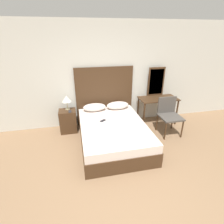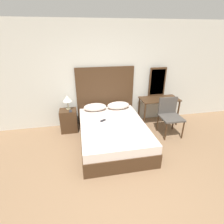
{
  "view_description": "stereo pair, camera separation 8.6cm",
  "coord_description": "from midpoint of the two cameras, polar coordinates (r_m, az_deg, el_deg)",
  "views": [
    {
      "loc": [
        -0.71,
        -1.84,
        2.39
      ],
      "look_at": [
        0.06,
        1.66,
        0.75
      ],
      "focal_mm": 28.0,
      "sensor_mm": 36.0,
      "label": 1
    },
    {
      "loc": [
        -0.62,
        -1.86,
        2.39
      ],
      "look_at": [
        0.06,
        1.66,
        0.75
      ],
      "focal_mm": 28.0,
      "sensor_mm": 36.0,
      "label": 2
    }
  ],
  "objects": [
    {
      "name": "chair",
      "position": [
        4.6,
        17.56,
        -0.37
      ],
      "size": [
        0.51,
        0.52,
        0.92
      ],
      "color": "#4C4742",
      "rests_on": "ground_plane"
    },
    {
      "name": "ground_plane",
      "position": [
        3.09,
        5.26,
        -26.22
      ],
      "size": [
        16.0,
        16.0,
        0.0
      ],
      "primitive_type": "plane",
      "color": "#8C6B4C"
    },
    {
      "name": "pillow_left",
      "position": [
        4.61,
        -6.29,
        1.55
      ],
      "size": [
        0.6,
        0.32,
        0.2
      ],
      "color": "silver",
      "rests_on": "bed"
    },
    {
      "name": "bed",
      "position": [
        4.09,
        -0.29,
        -7.04
      ],
      "size": [
        1.47,
        2.07,
        0.5
      ],
      "color": "#422B19",
      "rests_on": "ground_plane"
    },
    {
      "name": "nightstand",
      "position": [
        4.68,
        -14.61,
        -2.85
      ],
      "size": [
        0.42,
        0.36,
        0.6
      ],
      "color": "#422B19",
      "rests_on": "ground_plane"
    },
    {
      "name": "vanity_mirror",
      "position": [
        5.07,
        13.72,
        9.58
      ],
      "size": [
        0.47,
        0.03,
        0.8
      ],
      "color": "#422B19",
      "rests_on": "vanity_desk"
    },
    {
      "name": "wall_back",
      "position": [
        4.71,
        -4.03,
        11.69
      ],
      "size": [
        10.0,
        0.06,
        2.7
      ],
      "color": "silver",
      "rests_on": "ground_plane"
    },
    {
      "name": "phone_on_nightstand",
      "position": [
        4.47,
        -14.1,
        0.18
      ],
      "size": [
        0.07,
        0.15,
        0.01
      ],
      "color": "#232328",
      "rests_on": "nightstand"
    },
    {
      "name": "phone_on_bed",
      "position": [
        4.1,
        -3.61,
        -2.82
      ],
      "size": [
        0.16,
        0.14,
        0.01
      ],
      "color": "#232328",
      "rests_on": "bed"
    },
    {
      "name": "vanity_desk",
      "position": [
        5.02,
        14.29,
        3.15
      ],
      "size": [
        1.05,
        0.54,
        0.74
      ],
      "color": "#422B19",
      "rests_on": "ground_plane"
    },
    {
      "name": "pillow_right",
      "position": [
        4.71,
        1.34,
        2.2
      ],
      "size": [
        0.6,
        0.32,
        0.2
      ],
      "color": "silver",
      "rests_on": "bed"
    },
    {
      "name": "headboard",
      "position": [
        4.8,
        -2.98,
        5.09
      ],
      "size": [
        1.55,
        0.05,
        1.59
      ],
      "color": "#422B19",
      "rests_on": "ground_plane"
    },
    {
      "name": "table_lamp",
      "position": [
        4.52,
        -15.15,
        4.07
      ],
      "size": [
        0.24,
        0.24,
        0.36
      ],
      "color": "tan",
      "rests_on": "nightstand"
    }
  ]
}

